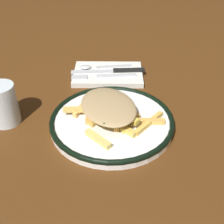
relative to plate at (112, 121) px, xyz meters
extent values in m
plane|color=#4E2B10|center=(0.00, 0.00, -0.01)|extent=(2.60, 2.60, 0.00)
cylinder|color=white|center=(0.00, 0.00, 0.00)|extent=(0.27, 0.27, 0.02)
torus|color=black|center=(0.00, 0.00, 0.00)|extent=(0.27, 0.27, 0.01)
cube|color=gold|center=(-0.01, 0.01, 0.02)|extent=(0.06, 0.06, 0.01)
cube|color=#E7AB50|center=(-0.01, -0.07, 0.01)|extent=(0.02, 0.08, 0.01)
cube|color=gold|center=(-0.01, 0.00, 0.01)|extent=(0.08, 0.07, 0.01)
cube|color=#EBB74C|center=(-0.02, -0.08, 0.01)|extent=(0.08, 0.06, 0.01)
cube|color=#E9B355|center=(0.01, 0.07, 0.02)|extent=(0.02, 0.08, 0.01)
cube|color=gold|center=(-0.01, -0.02, 0.02)|extent=(0.06, 0.08, 0.01)
cube|color=#CC8832|center=(0.01, 0.00, 0.01)|extent=(0.06, 0.05, 0.01)
cube|color=gold|center=(0.00, 0.02, 0.01)|extent=(0.07, 0.05, 0.01)
cube|color=#E1C664|center=(-0.07, 0.02, 0.01)|extent=(0.05, 0.06, 0.01)
cube|color=#E3B350|center=(-0.01, 0.00, 0.01)|extent=(0.04, 0.09, 0.01)
cube|color=#DFB15C|center=(0.03, 0.05, 0.01)|extent=(0.08, 0.02, 0.01)
cube|color=gold|center=(0.00, 0.01, 0.02)|extent=(0.07, 0.08, 0.01)
cube|color=#DCA958|center=(0.04, 0.07, 0.01)|extent=(0.08, 0.03, 0.01)
cube|color=#DEB651|center=(-0.03, -0.03, 0.01)|extent=(0.05, 0.06, 0.01)
cube|color=#F5B85E|center=(0.03, -0.04, 0.01)|extent=(0.06, 0.05, 0.01)
cube|color=gold|center=(0.01, -0.01, 0.01)|extent=(0.06, 0.06, 0.01)
cube|color=gold|center=(0.01, -0.01, 0.02)|extent=(0.08, 0.06, 0.01)
cube|color=#DBA954|center=(-0.01, 0.01, 0.01)|extent=(0.02, 0.10, 0.01)
cube|color=gold|center=(0.00, -0.02, 0.01)|extent=(0.09, 0.03, 0.01)
cube|color=#EEC162|center=(0.07, 0.00, 0.01)|extent=(0.03, 0.07, 0.01)
ellipsoid|color=tan|center=(0.01, 0.01, 0.03)|extent=(0.19, 0.17, 0.02)
cube|color=#205829|center=(0.01, -0.02, 0.04)|extent=(0.00, 0.00, 0.00)
cube|color=#336E2A|center=(-0.06, 0.01, 0.04)|extent=(0.00, 0.00, 0.00)
cube|color=#2A6E25|center=(0.01, 0.01, 0.04)|extent=(0.00, 0.00, 0.00)
cube|color=#395F2B|center=(0.00, 0.00, 0.04)|extent=(0.00, 0.00, 0.00)
cube|color=#275A29|center=(0.00, 0.01, 0.04)|extent=(0.00, 0.00, 0.00)
cube|color=#316836|center=(-0.02, -0.02, 0.04)|extent=(0.00, 0.00, 0.00)
cube|color=silver|center=(0.23, 0.03, 0.00)|extent=(0.14, 0.20, 0.01)
cube|color=silver|center=(0.20, 0.00, 0.00)|extent=(0.03, 0.11, 0.00)
cube|color=silver|center=(0.19, 0.10, 0.00)|extent=(0.03, 0.05, 0.00)
cube|color=black|center=(0.23, -0.03, 0.01)|extent=(0.02, 0.09, 0.01)
cube|color=silver|center=(0.22, 0.07, 0.00)|extent=(0.03, 0.12, 0.00)
cube|color=silver|center=(0.26, 0.01, 0.00)|extent=(0.03, 0.10, 0.00)
ellipsoid|color=silver|center=(0.24, 0.09, 0.01)|extent=(0.03, 0.04, 0.01)
cylinder|color=silver|center=(0.00, 0.24, 0.03)|extent=(0.06, 0.06, 0.09)
camera|label=1|loc=(-0.50, -0.03, 0.39)|focal=45.93mm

